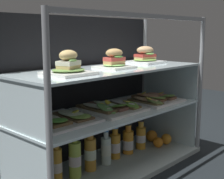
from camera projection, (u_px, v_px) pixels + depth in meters
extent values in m
cube|color=black|center=(112.00, 170.00, 1.95)|extent=(6.00, 6.00, 0.02)
cube|color=#B2C1BF|center=(112.00, 166.00, 1.95)|extent=(1.27, 0.50, 0.03)
cylinder|color=gray|center=(49.00, 124.00, 1.27)|extent=(0.03, 0.03, 0.91)
cylinder|color=gray|center=(200.00, 87.00, 2.16)|extent=(0.03, 0.03, 0.91)
cylinder|color=gray|center=(144.00, 80.00, 2.48)|extent=(0.03, 0.03, 0.91)
cube|color=gray|center=(146.00, 16.00, 1.64)|extent=(1.24, 0.02, 0.02)
cube|color=black|center=(84.00, 88.00, 2.03)|extent=(1.21, 0.01, 0.88)
cube|color=silver|center=(23.00, 170.00, 1.48)|extent=(0.01, 0.44, 0.32)
cube|color=silver|center=(168.00, 119.00, 2.35)|extent=(0.01, 0.44, 0.32)
cube|color=silver|center=(112.00, 112.00, 1.89)|extent=(1.23, 0.46, 0.01)
cube|color=silver|center=(20.00, 108.00, 1.43)|extent=(0.01, 0.44, 0.24)
cube|color=silver|center=(169.00, 80.00, 2.30)|extent=(0.01, 0.44, 0.24)
cube|color=silver|center=(112.00, 69.00, 1.85)|extent=(1.23, 0.46, 0.01)
cube|color=white|center=(69.00, 73.00, 1.54)|extent=(0.21, 0.21, 0.01)
ellipsoid|color=#618641|center=(69.00, 70.00, 1.54)|extent=(0.17, 0.14, 0.02)
cube|color=#E6C378|center=(69.00, 67.00, 1.54)|extent=(0.12, 0.10, 0.02)
cube|color=beige|center=(68.00, 63.00, 1.53)|extent=(0.12, 0.11, 0.02)
ellipsoid|color=#659A49|center=(73.00, 60.00, 1.51)|extent=(0.07, 0.04, 0.01)
ellipsoid|color=tan|center=(68.00, 55.00, 1.53)|extent=(0.13, 0.11, 0.05)
cube|color=white|center=(114.00, 67.00, 1.83)|extent=(0.19, 0.19, 0.01)
ellipsoid|color=#8FD36F|center=(114.00, 65.00, 1.83)|extent=(0.14, 0.12, 0.01)
cube|color=#DDAE6A|center=(114.00, 63.00, 1.83)|extent=(0.11, 0.08, 0.02)
cube|color=#C8483E|center=(114.00, 59.00, 1.82)|extent=(0.12, 0.09, 0.02)
ellipsoid|color=#4C8638|center=(118.00, 57.00, 1.80)|extent=(0.07, 0.03, 0.01)
ellipsoid|color=tan|center=(114.00, 53.00, 1.82)|extent=(0.12, 0.09, 0.05)
cube|color=white|center=(145.00, 62.00, 2.15)|extent=(0.21, 0.21, 0.02)
ellipsoid|color=#78AD4A|center=(145.00, 60.00, 2.15)|extent=(0.17, 0.14, 0.02)
cube|color=#E8B781|center=(145.00, 58.00, 2.14)|extent=(0.13, 0.11, 0.02)
cube|color=#BA3B33|center=(145.00, 55.00, 2.14)|extent=(0.14, 0.11, 0.02)
ellipsoid|color=#71B356|center=(150.00, 54.00, 2.11)|extent=(0.08, 0.04, 0.01)
ellipsoid|color=tan|center=(145.00, 50.00, 2.13)|extent=(0.14, 0.11, 0.05)
cube|color=white|center=(58.00, 121.00, 1.65)|extent=(0.34, 0.34, 0.01)
cube|color=brown|center=(47.00, 120.00, 1.61)|extent=(0.12, 0.27, 0.01)
ellipsoid|color=#61B13F|center=(57.00, 120.00, 1.55)|extent=(0.14, 0.16, 0.03)
ellipsoid|color=#EEDEC7|center=(47.00, 117.00, 1.60)|extent=(0.10, 0.22, 0.01)
cylinder|color=#F1E04B|center=(43.00, 116.00, 1.60)|extent=(0.05, 0.05, 0.02)
cube|color=brown|center=(72.00, 116.00, 1.69)|extent=(0.12, 0.23, 0.01)
ellipsoid|color=#97BF52|center=(80.00, 116.00, 1.64)|extent=(0.11, 0.12, 0.02)
ellipsoid|color=#E6EDC3|center=(71.00, 113.00, 1.68)|extent=(0.10, 0.19, 0.02)
cylinder|color=yellow|center=(75.00, 112.00, 1.68)|extent=(0.06, 0.06, 0.02)
cube|color=white|center=(110.00, 109.00, 1.89)|extent=(0.34, 0.34, 0.02)
cube|color=brown|center=(96.00, 108.00, 1.84)|extent=(0.08, 0.27, 0.01)
ellipsoid|color=#69A053|center=(106.00, 108.00, 1.79)|extent=(0.08, 0.14, 0.05)
ellipsoid|color=white|center=(96.00, 106.00, 1.84)|extent=(0.07, 0.21, 0.01)
cylinder|color=yellow|center=(101.00, 105.00, 1.82)|extent=(0.05, 0.05, 0.02)
cube|color=brown|center=(107.00, 106.00, 1.90)|extent=(0.08, 0.27, 0.02)
ellipsoid|color=#69A441|center=(117.00, 106.00, 1.84)|extent=(0.08, 0.14, 0.05)
ellipsoid|color=#DFEFC8|center=(107.00, 104.00, 1.90)|extent=(0.07, 0.22, 0.01)
cylinder|color=yellow|center=(108.00, 103.00, 1.88)|extent=(0.06, 0.05, 0.03)
cube|color=brown|center=(123.00, 105.00, 1.93)|extent=(0.08, 0.23, 0.01)
ellipsoid|color=#72AA3D|center=(132.00, 105.00, 1.89)|extent=(0.10, 0.13, 0.04)
ellipsoid|color=silver|center=(123.00, 102.00, 1.93)|extent=(0.07, 0.18, 0.02)
cylinder|color=yellow|center=(127.00, 101.00, 1.91)|extent=(0.05, 0.05, 0.01)
cube|color=white|center=(151.00, 100.00, 2.15)|extent=(0.34, 0.34, 0.01)
cube|color=brown|center=(145.00, 101.00, 2.05)|extent=(0.08, 0.24, 0.01)
ellipsoid|color=olive|center=(154.00, 101.00, 2.00)|extent=(0.08, 0.12, 0.04)
ellipsoid|color=#DEA97D|center=(145.00, 99.00, 2.05)|extent=(0.07, 0.19, 0.02)
cylinder|color=#F1DE4B|center=(149.00, 98.00, 2.02)|extent=(0.06, 0.06, 0.02)
cube|color=brown|center=(148.00, 98.00, 2.15)|extent=(0.08, 0.24, 0.02)
ellipsoid|color=#95BA53|center=(157.00, 97.00, 2.10)|extent=(0.09, 0.13, 0.02)
ellipsoid|color=#F2A77B|center=(148.00, 95.00, 2.14)|extent=(0.07, 0.19, 0.02)
cylinder|color=yellow|center=(144.00, 93.00, 2.16)|extent=(0.05, 0.05, 0.02)
cube|color=brown|center=(159.00, 96.00, 2.20)|extent=(0.08, 0.23, 0.02)
ellipsoid|color=#92C55A|center=(168.00, 96.00, 2.15)|extent=(0.09, 0.13, 0.03)
ellipsoid|color=#E49578|center=(159.00, 94.00, 2.20)|extent=(0.07, 0.19, 0.01)
cylinder|color=yellow|center=(161.00, 93.00, 2.19)|extent=(0.05, 0.05, 0.02)
cylinder|color=#B7CE50|center=(40.00, 176.00, 1.59)|extent=(0.07, 0.07, 0.16)
cylinder|color=white|center=(40.00, 179.00, 1.59)|extent=(0.07, 0.07, 0.06)
cylinder|color=#BDD04A|center=(39.00, 158.00, 1.57)|extent=(0.04, 0.04, 0.03)
cylinder|color=gold|center=(39.00, 154.00, 1.57)|extent=(0.04, 0.04, 0.02)
cylinder|color=gold|center=(56.00, 165.00, 1.70)|extent=(0.06, 0.06, 0.18)
cylinder|color=silver|center=(56.00, 167.00, 1.70)|extent=(0.06, 0.06, 0.05)
cylinder|color=gold|center=(56.00, 146.00, 1.68)|extent=(0.03, 0.03, 0.03)
cylinder|color=#2677B4|center=(56.00, 142.00, 1.68)|extent=(0.04, 0.04, 0.01)
cylinder|color=#BFDA53|center=(75.00, 160.00, 1.75)|extent=(0.07, 0.07, 0.20)
cylinder|color=white|center=(75.00, 160.00, 1.76)|extent=(0.07, 0.07, 0.06)
cylinder|color=#B8CF43|center=(75.00, 138.00, 1.73)|extent=(0.03, 0.03, 0.05)
cylinder|color=silver|center=(74.00, 133.00, 1.73)|extent=(0.03, 0.03, 0.01)
cylinder|color=gold|center=(90.00, 154.00, 1.85)|extent=(0.07, 0.07, 0.19)
cylinder|color=silver|center=(90.00, 154.00, 1.85)|extent=(0.07, 0.07, 0.06)
cylinder|color=gold|center=(90.00, 136.00, 1.83)|extent=(0.04, 0.04, 0.04)
cylinder|color=silver|center=(90.00, 131.00, 1.82)|extent=(0.04, 0.04, 0.02)
cylinder|color=white|center=(106.00, 151.00, 1.94)|extent=(0.06, 0.06, 0.16)
cylinder|color=white|center=(106.00, 150.00, 1.94)|extent=(0.06, 0.06, 0.07)
cylinder|color=silver|center=(106.00, 135.00, 1.92)|extent=(0.03, 0.03, 0.04)
cylinder|color=#2D69AB|center=(106.00, 130.00, 1.92)|extent=(0.03, 0.03, 0.02)
cylinder|color=gold|center=(115.00, 146.00, 2.03)|extent=(0.07, 0.07, 0.15)
cylinder|color=white|center=(115.00, 147.00, 2.03)|extent=(0.07, 0.07, 0.06)
cylinder|color=orange|center=(115.00, 131.00, 2.01)|extent=(0.04, 0.04, 0.04)
cylinder|color=teal|center=(115.00, 127.00, 2.01)|extent=(0.04, 0.04, 0.01)
cylinder|color=orange|center=(128.00, 142.00, 2.11)|extent=(0.07, 0.07, 0.15)
cylinder|color=silver|center=(128.00, 144.00, 2.12)|extent=(0.07, 0.07, 0.06)
cylinder|color=orange|center=(128.00, 128.00, 2.10)|extent=(0.04, 0.04, 0.04)
cylinder|color=black|center=(128.00, 124.00, 2.09)|extent=(0.04, 0.04, 0.01)
cylinder|color=gold|center=(141.00, 138.00, 2.20)|extent=(0.07, 0.07, 0.15)
cylinder|color=silver|center=(141.00, 138.00, 2.20)|extent=(0.07, 0.07, 0.05)
cylinder|color=gold|center=(141.00, 124.00, 2.18)|extent=(0.04, 0.04, 0.04)
cylinder|color=black|center=(141.00, 120.00, 2.18)|extent=(0.04, 0.04, 0.01)
sphere|color=orange|center=(166.00, 139.00, 2.29)|extent=(0.08, 0.08, 0.08)
sphere|color=orange|center=(152.00, 136.00, 2.34)|extent=(0.08, 0.08, 0.08)
sphere|color=orange|center=(158.00, 142.00, 2.23)|extent=(0.07, 0.07, 0.07)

